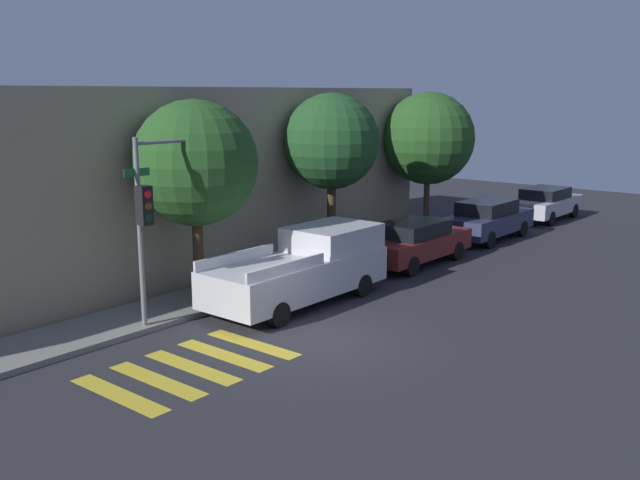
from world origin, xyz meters
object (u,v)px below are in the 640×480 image
at_px(sedan_far_end, 546,203).
at_px(tree_near_corner, 195,163).
at_px(tree_far_end, 428,139).
at_px(traffic_light_pole, 159,196).
at_px(pickup_truck, 305,267).
at_px(tree_midblock, 332,142).
at_px(sedan_middle, 488,219).
at_px(sedan_near_corner, 414,242).

height_order(sedan_far_end, tree_near_corner, tree_near_corner).
height_order(sedan_far_end, tree_far_end, tree_far_end).
bearing_deg(traffic_light_pole, tree_far_end, 4.28).
bearing_deg(pickup_truck, tree_far_end, 12.88).
xyz_separation_m(pickup_truck, tree_midblock, (4.03, 2.30, 3.05)).
bearing_deg(sedan_middle, tree_far_end, 107.83).
distance_m(traffic_light_pole, sedan_far_end, 20.35).
bearing_deg(tree_near_corner, pickup_truck, -52.88).
height_order(sedan_middle, tree_far_end, tree_far_end).
height_order(sedan_middle, tree_near_corner, tree_near_corner).
relative_size(pickup_truck, sedan_middle, 1.22).
bearing_deg(tree_midblock, tree_far_end, 0.00).
height_order(sedan_near_corner, tree_midblock, tree_midblock).
relative_size(traffic_light_pole, tree_far_end, 0.82).
bearing_deg(traffic_light_pole, sedan_near_corner, -7.77).
height_order(traffic_light_pole, sedan_middle, traffic_light_pole).
bearing_deg(sedan_middle, pickup_truck, 180.00).
bearing_deg(sedan_far_end, tree_far_end, 160.15).
relative_size(tree_midblock, tree_far_end, 0.99).
distance_m(sedan_middle, tree_far_end, 3.87).
relative_size(traffic_light_pole, pickup_truck, 0.83).
xyz_separation_m(traffic_light_pole, pickup_truck, (3.74, -1.27, -2.25)).
bearing_deg(tree_midblock, sedan_far_end, -10.51).
distance_m(pickup_truck, tree_near_corner, 4.01).
distance_m(traffic_light_pole, tree_near_corner, 2.32).
bearing_deg(tree_midblock, traffic_light_pole, -172.44).
distance_m(pickup_truck, sedan_middle, 10.80).
height_order(sedan_middle, sedan_far_end, sedan_middle).
bearing_deg(sedan_middle, tree_midblock, 161.24).
height_order(pickup_truck, sedan_far_end, pickup_truck).
relative_size(sedan_middle, tree_midblock, 0.81).
distance_m(sedan_far_end, tree_near_corner, 18.55).
relative_size(sedan_far_end, tree_midblock, 0.78).
height_order(pickup_truck, sedan_middle, pickup_truck).
xyz_separation_m(tree_midblock, tree_far_end, (6.03, 0.00, -0.19)).
height_order(pickup_truck, sedan_near_corner, pickup_truck).
relative_size(pickup_truck, tree_midblock, 0.99).
bearing_deg(tree_far_end, tree_midblock, 180.00).
xyz_separation_m(sedan_far_end, tree_midblock, (-12.39, 2.30, 3.25)).
bearing_deg(pickup_truck, traffic_light_pole, 161.31).
bearing_deg(pickup_truck, sedan_far_end, -0.00).
xyz_separation_m(pickup_truck, tree_far_end, (10.06, 2.30, 2.86)).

